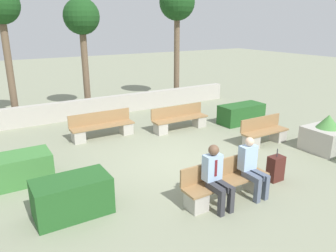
{
  "coord_description": "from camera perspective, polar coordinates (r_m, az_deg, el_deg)",
  "views": [
    {
      "loc": [
        -4.54,
        -6.87,
        3.63
      ],
      "look_at": [
        -0.06,
        0.5,
        0.9
      ],
      "focal_mm": 35.0,
      "sensor_mm": 36.0,
      "label": 1
    }
  ],
  "objects": [
    {
      "name": "tree_center_right",
      "position": [
        15.77,
        1.6,
        20.2
      ],
      "size": [
        1.61,
        1.61,
        5.31
      ],
      "color": "brown",
      "rests_on": "ground_plane"
    },
    {
      "name": "hedge_block_mid_left",
      "position": [
        8.48,
        -26.35,
        -7.13
      ],
      "size": [
        1.99,
        0.84,
        0.7
      ],
      "color": "#3D7A38",
      "rests_on": "ground_plane"
    },
    {
      "name": "tree_center_left",
      "position": [
        14.04,
        -14.78,
        17.33
      ],
      "size": [
        1.43,
        1.43,
        4.58
      ],
      "color": "brown",
      "rests_on": "ground_plane"
    },
    {
      "name": "bench_front",
      "position": [
        7.22,
        10.03,
        -9.94
      ],
      "size": [
        2.08,
        0.49,
        0.83
      ],
      "color": "#937047",
      "rests_on": "ground_plane"
    },
    {
      "name": "tree_leftmost",
      "position": [
        13.43,
        -27.08,
        17.41
      ],
      "size": [
        1.35,
        1.35,
        4.9
      ],
      "color": "brown",
      "rests_on": "ground_plane"
    },
    {
      "name": "planter_corner_left",
      "position": [
        10.68,
        25.83,
        -1.62
      ],
      "size": [
        1.09,
        1.09,
        1.1
      ],
      "color": "#ADA89E",
      "rests_on": "ground_plane"
    },
    {
      "name": "hedge_block_mid_right",
      "position": [
        12.63,
        12.64,
        2.11
      ],
      "size": [
        1.74,
        0.78,
        0.71
      ],
      "color": "#235623",
      "rests_on": "ground_plane"
    },
    {
      "name": "suitcase",
      "position": [
        8.28,
        18.22,
        -7.03
      ],
      "size": [
        0.37,
        0.26,
        0.81
      ],
      "color": "#471E19",
      "rests_on": "ground_plane"
    },
    {
      "name": "ground_plane",
      "position": [
        9.0,
        2.0,
        -6.24
      ],
      "size": [
        60.0,
        60.0,
        0.0
      ],
      "primitive_type": "plane",
      "color": "gray"
    },
    {
      "name": "bench_right_side",
      "position": [
        10.96,
        -11.34,
        -0.32
      ],
      "size": [
        2.1,
        0.49,
        0.83
      ],
      "rotation": [
        0.0,
        0.0,
        0.11
      ],
      "color": "#937047",
      "rests_on": "ground_plane"
    },
    {
      "name": "bench_back",
      "position": [
        11.55,
        2.08,
        0.95
      ],
      "size": [
        2.09,
        0.49,
        0.83
      ],
      "rotation": [
        0.0,
        0.0,
        -0.14
      ],
      "color": "#937047",
      "rests_on": "ground_plane"
    },
    {
      "name": "perimeter_wall",
      "position": [
        13.69,
        -11.0,
        3.46
      ],
      "size": [
        11.96,
        0.3,
        0.73
      ],
      "color": "#ADA89E",
      "rests_on": "ground_plane"
    },
    {
      "name": "person_seated_man",
      "position": [
        6.71,
        8.34,
        -8.29
      ],
      "size": [
        0.38,
        0.63,
        1.32
      ],
      "color": "#333338",
      "rests_on": "ground_plane"
    },
    {
      "name": "person_seated_woman",
      "position": [
        7.33,
        14.33,
        -6.53
      ],
      "size": [
        0.38,
        0.63,
        1.3
      ],
      "color": "#515B70",
      "rests_on": "ground_plane"
    },
    {
      "name": "bench_left_side",
      "position": [
        10.61,
        16.42,
        -1.41
      ],
      "size": [
        1.63,
        0.49,
        0.83
      ],
      "rotation": [
        0.0,
        0.0,
        0.15
      ],
      "color": "#937047",
      "rests_on": "ground_plane"
    },
    {
      "name": "hedge_block_near_right",
      "position": [
        6.81,
        -16.34,
        -11.73
      ],
      "size": [
        1.46,
        0.8,
        0.76
      ],
      "color": "#235623",
      "rests_on": "ground_plane"
    }
  ]
}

